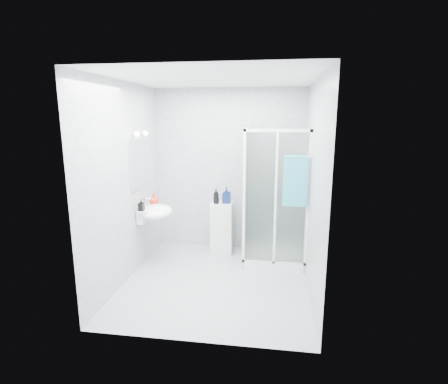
% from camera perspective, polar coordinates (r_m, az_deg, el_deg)
% --- Properties ---
extents(room, '(2.40, 2.60, 2.60)m').
position_cam_1_polar(room, '(4.40, -1.30, 0.97)').
color(room, silver).
rests_on(room, ground).
extents(shower_enclosure, '(0.90, 0.95, 2.00)m').
position_cam_1_polar(shower_enclosure, '(5.31, 7.34, -6.69)').
color(shower_enclosure, white).
rests_on(shower_enclosure, ground).
extents(wall_basin, '(0.46, 0.56, 0.35)m').
position_cam_1_polar(wall_basin, '(5.19, -11.25, -3.24)').
color(wall_basin, white).
rests_on(wall_basin, ground).
extents(mirror, '(0.02, 0.60, 0.70)m').
position_cam_1_polar(mirror, '(5.12, -13.69, 4.49)').
color(mirror, white).
rests_on(mirror, room).
extents(vanity_lights, '(0.10, 0.40, 0.08)m').
position_cam_1_polar(vanity_lights, '(5.06, -13.40, 9.20)').
color(vanity_lights, silver).
rests_on(vanity_lights, room).
extents(wall_hooks, '(0.23, 0.06, 0.03)m').
position_cam_1_polar(wall_hooks, '(5.62, -1.71, 6.73)').
color(wall_hooks, silver).
rests_on(wall_hooks, room).
extents(storage_cabinet, '(0.35, 0.37, 0.82)m').
position_cam_1_polar(storage_cabinet, '(5.63, -0.39, -5.85)').
color(storage_cabinet, silver).
rests_on(storage_cabinet, ground).
extents(hand_towel, '(0.32, 0.05, 0.68)m').
position_cam_1_polar(hand_towel, '(4.70, 11.56, 1.94)').
color(hand_towel, teal).
rests_on(hand_towel, shower_enclosure).
extents(shampoo_bottle_a, '(0.12, 0.12, 0.24)m').
position_cam_1_polar(shampoo_bottle_a, '(5.45, -1.30, -0.66)').
color(shampoo_bottle_a, black).
rests_on(shampoo_bottle_a, storage_cabinet).
extents(shampoo_bottle_b, '(0.13, 0.13, 0.26)m').
position_cam_1_polar(shampoo_bottle_b, '(5.48, 0.41, -0.52)').
color(shampoo_bottle_b, '#0C1B4A').
rests_on(shampoo_bottle_b, storage_cabinet).
extents(soap_dispenser_orange, '(0.16, 0.16, 0.17)m').
position_cam_1_polar(soap_dispenser_orange, '(5.33, -11.37, -1.13)').
color(soap_dispenser_orange, red).
rests_on(soap_dispenser_orange, wall_basin).
extents(soap_dispenser_black, '(0.08, 0.08, 0.17)m').
position_cam_1_polar(soap_dispenser_black, '(5.03, -13.36, -2.08)').
color(soap_dispenser_black, black).
rests_on(soap_dispenser_black, wall_basin).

